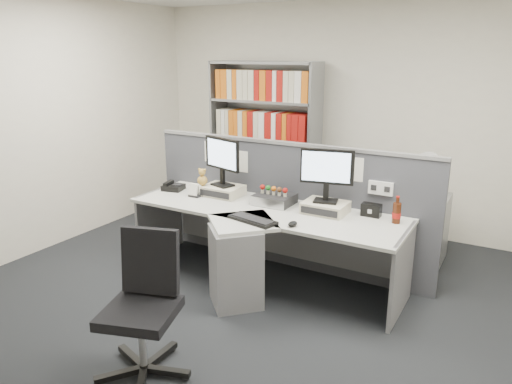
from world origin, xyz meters
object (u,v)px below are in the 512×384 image
Objects in this scene: desk_fan at (428,169)px; desk_calendar at (194,191)px; desktop_pc at (274,199)px; filing_cabinet at (422,230)px; office_chair at (144,301)px; desk at (253,243)px; keyboard at (253,220)px; cola_bottle at (397,213)px; shelving_unit at (264,144)px; monitor_left at (222,158)px; mouse at (293,224)px; monitor_right at (327,171)px; speaker at (371,210)px; desk_phone at (173,187)px.

desk_calendar is at bearing -149.01° from desk_fan.
desktop_pc is at bearing 13.13° from desk_calendar.
desk_calendar is (-0.80, -0.19, 0.01)m from desktop_pc.
desk_fan is (0.00, -0.00, 0.64)m from filing_cabinet.
desk_fan reaches higher than office_chair.
keyboard reaches higher than desk.
desk_fan is 0.48× the size of office_chair.
shelving_unit is at bearing 145.21° from cola_bottle.
keyboard is 0.67× the size of filing_cabinet.
filing_cabinet is at bearing 29.84° from monitor_left.
monitor_right is at bearing 77.55° from mouse.
desktop_pc is at bearing -178.26° from cola_bottle.
desk_calendar is at bearing 158.44° from keyboard.
shelving_unit is 2.15m from desk_fan.
shelving_unit reaches higher than speaker.
desk_calendar reaches higher than desktop_pc.
desk_fan is (1.77, 1.02, -0.12)m from monitor_left.
desk is 24.17× the size of mouse.
desk_calendar is at bearing 165.54° from desk.
desk_phone is 2.59m from desk_fan.
keyboard is 1.94m from filing_cabinet.
keyboard is 4.33× the size of mouse.
speaker is at bearing 16.16° from monitor_right.
speaker is (0.90, 0.10, 0.01)m from desktop_pc.
mouse reaches higher than filing_cabinet.
office_chair is (-1.25, -2.76, 0.16)m from filing_cabinet.
desk_phone reaches higher than mouse.
desk is 0.50m from desktop_pc.
desk_phone is 0.36m from desk_calendar.
desk_fan is at bearing 87.01° from cola_bottle.
cola_bottle reaches higher than filing_cabinet.
monitor_left is 0.67m from desktop_pc.
shelving_unit reaches higher than desk.
desk_phone is (-1.13, 0.29, 0.30)m from desk.
desk is 7.41× the size of desktop_pc.
monitor_right is at bearing -163.84° from speaker.
desk_phone is 0.51× the size of desk_fan.
monitor_right reaches higher than mouse.
monitor_left is at bearing -178.62° from cola_bottle.
monitor_left is at bearing 39.35° from desk_calendar.
desk_calendar is 0.07× the size of shelving_unit.
monitor_right is 2.05m from shelving_unit.
desk_fan is at bearing 40.28° from desktop_pc.
desk_fan is 3.07m from office_chair.
mouse is 1.25m from desk_calendar.
speaker is at bearing 37.13° from keyboard.
cola_bottle is at bearing -92.99° from desk_fan.
desk is at bearing 169.44° from mouse.
monitor_right reaches higher than office_chair.
desk_calendar is (-0.22, -0.18, -0.33)m from monitor_left.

